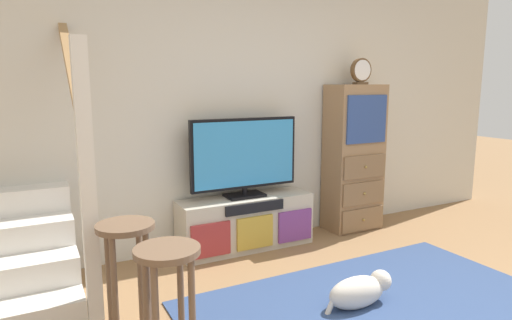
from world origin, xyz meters
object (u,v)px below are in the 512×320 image
Objects in this scene: media_console at (246,223)px; side_cabinet at (354,158)px; dog at (360,291)px; bar_stool_far at (127,254)px; television at (245,155)px; desk_clock at (361,71)px; bar_stool_near at (168,281)px.

media_console is 1.37m from side_cabinet.
dog is (0.21, -1.36, -0.13)m from media_console.
bar_stool_far reaches higher than media_console.
side_cabinet is at bearing -0.62° from television.
dog is (-1.10, -1.36, -1.54)m from desk_clock.
side_cabinet is 1.85m from dog.
media_console is 1.22× the size of television.
television is 1.93× the size of dog.
bar_stool_far reaches higher than dog.
bar_stool_near is at bearing -128.46° from media_console.
dog is at bearing -127.71° from side_cabinet.
television is at bearing 90.00° from media_console.
dog is (0.21, -1.39, -0.77)m from television.
dog is (1.37, 0.10, -0.41)m from bar_stool_near.
side_cabinet is 0.90m from desk_clock.
media_console is at bearing -90.00° from television.
desk_clock is at bearing -1.26° from television.
side_cabinet is 2.76m from bar_stool_far.
bar_stool_near is at bearing -148.80° from side_cabinet.
bar_stool_far is at bearing -158.78° from desk_clock.
bar_stool_near is at bearing -128.01° from television.
desk_clock is (1.31, -0.03, 0.78)m from television.
desk_clock is 0.37× the size of bar_stool_near.
television reaches higher than media_console.
dog is at bearing -81.22° from media_console.
bar_stool_far is at bearing -158.21° from side_cabinet.
bar_stool_near is (-2.47, -1.46, -1.13)m from desk_clock.
media_console is 1.77× the size of bar_stool_far.
side_cabinet is 2.81× the size of dog.
bar_stool_near is (-1.16, -1.49, -0.35)m from television.
desk_clock reaches higher than bar_stool_far.
desk_clock is (0.04, -0.01, 0.90)m from side_cabinet.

